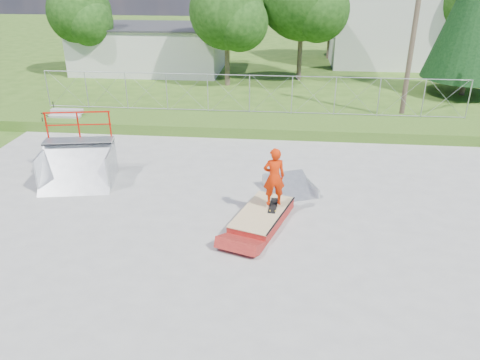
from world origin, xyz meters
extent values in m
plane|color=#305418|center=(0.00, 0.00, 0.00)|extent=(120.00, 120.00, 0.00)
cube|color=gray|center=(0.00, 0.00, 0.02)|extent=(20.00, 16.00, 0.04)
cube|color=#305418|center=(0.00, 9.50, 0.25)|extent=(24.00, 3.00, 0.50)
cube|color=maroon|center=(1.18, 0.90, 0.17)|extent=(1.88, 2.70, 0.34)
cube|color=tan|center=(1.18, 0.90, 0.36)|extent=(1.91, 2.73, 0.02)
cube|color=black|center=(1.48, 1.19, 0.41)|extent=(0.30, 0.81, 0.13)
imported|color=red|center=(1.48, 1.19, 1.30)|extent=(0.72, 0.55, 1.77)
cube|color=beige|center=(-8.00, 22.00, 1.50)|extent=(10.00, 6.00, 3.00)
cube|color=beige|center=(9.00, 26.00, 2.50)|extent=(8.00, 6.00, 5.00)
cylinder|color=#4E3D31|center=(7.50, 12.00, 4.00)|extent=(0.24, 0.24, 8.00)
cylinder|color=#4E3D31|center=(-2.00, 18.00, 1.22)|extent=(0.30, 0.30, 2.45)
sphere|color=black|center=(-2.00, 18.00, 4.41)|extent=(4.48, 4.48, 4.48)
sphere|color=black|center=(-1.16, 17.44, 3.85)|extent=(3.36, 3.36, 3.36)
cylinder|color=#4E3D31|center=(2.50, 20.00, 1.40)|extent=(0.30, 0.30, 2.80)
sphere|color=black|center=(3.46, 19.36, 4.40)|extent=(3.84, 3.84, 3.84)
cylinder|color=#4E3D31|center=(-12.00, 20.00, 1.14)|extent=(0.30, 0.30, 2.27)
sphere|color=black|center=(-12.00, 20.00, 4.10)|extent=(4.16, 4.16, 4.16)
sphere|color=black|center=(-11.22, 19.48, 3.58)|extent=(3.12, 3.12, 3.12)
cylinder|color=#4E3D31|center=(14.00, 24.00, 1.31)|extent=(0.30, 0.30, 2.62)
sphere|color=black|center=(14.00, 24.00, 4.72)|extent=(4.80, 4.80, 4.80)
cylinder|color=#4E3D31|center=(5.00, 28.00, 1.05)|extent=(0.30, 0.30, 2.10)
sphere|color=black|center=(5.00, 28.00, 3.78)|extent=(3.84, 3.84, 3.84)
sphere|color=black|center=(5.72, 27.52, 3.30)|extent=(2.88, 2.88, 2.88)
cylinder|color=#4E3D31|center=(12.00, 17.00, 0.60)|extent=(0.28, 0.28, 1.20)
cone|color=black|center=(12.00, 17.00, 5.05)|extent=(5.04, 5.04, 8.10)
camera|label=1|loc=(1.73, -11.21, 7.01)|focal=35.00mm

